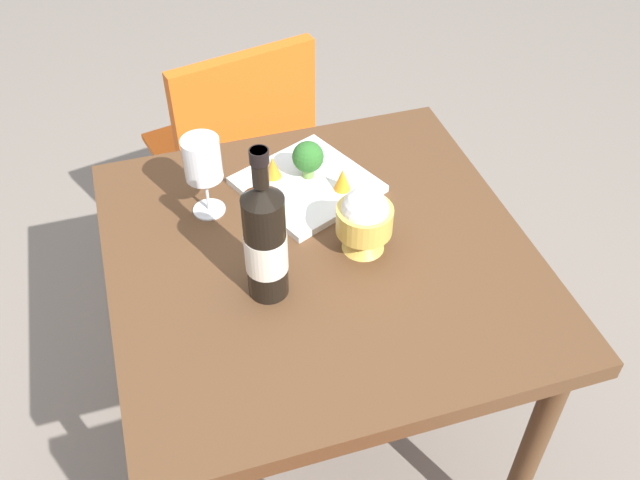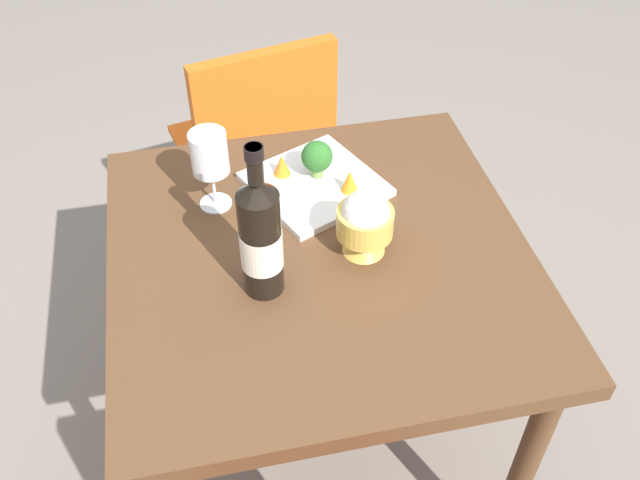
{
  "view_description": "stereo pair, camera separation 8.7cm",
  "coord_description": "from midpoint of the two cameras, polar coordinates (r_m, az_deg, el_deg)",
  "views": [
    {
      "loc": [
        -0.29,
        -0.94,
        1.72
      ],
      "look_at": [
        0.0,
        0.0,
        0.78
      ],
      "focal_mm": 39.47,
      "sensor_mm": 36.0,
      "label": 1
    },
    {
      "loc": [
        -0.21,
        -0.96,
        1.72
      ],
      "look_at": [
        0.0,
        0.0,
        0.78
      ],
      "focal_mm": 39.47,
      "sensor_mm": 36.0,
      "label": 2
    }
  ],
  "objects": [
    {
      "name": "dining_table",
      "position": [
        1.45,
        -1.71,
        -3.7
      ],
      "size": [
        0.82,
        0.82,
        0.75
      ],
      "color": "brown",
      "rests_on": "ground_plane"
    },
    {
      "name": "serving_plate",
      "position": [
        1.53,
        -2.69,
        4.46
      ],
      "size": [
        0.33,
        0.33,
        0.02
      ],
      "rotation": [
        0.0,
        0.0,
        0.41
      ],
      "color": "white",
      "rests_on": "dining_table"
    },
    {
      "name": "broccoli_floret",
      "position": [
        1.51,
        -2.64,
        6.65
      ],
      "size": [
        0.07,
        0.07,
        0.09
      ],
      "color": "#729E4C",
      "rests_on": "serving_plate"
    },
    {
      "name": "wine_glass",
      "position": [
        1.42,
        -11.27,
        6.25
      ],
      "size": [
        0.08,
        0.08,
        0.18
      ],
      "color": "white",
      "rests_on": "dining_table"
    },
    {
      "name": "carrot_garnish_right",
      "position": [
        1.48,
        0.15,
        4.9
      ],
      "size": [
        0.04,
        0.04,
        0.05
      ],
      "color": "orange",
      "rests_on": "serving_plate"
    },
    {
      "name": "chair_by_wall",
      "position": [
        2.05,
        -7.85,
        7.64
      ],
      "size": [
        0.48,
        0.48,
        0.85
      ],
      "rotation": [
        0.0,
        0.0,
        0.22
      ],
      "color": "orange",
      "rests_on": "ground_plane"
    },
    {
      "name": "rice_bowl",
      "position": [
        1.34,
        1.78,
        1.63
      ],
      "size": [
        0.11,
        0.11,
        0.14
      ],
      "color": "gold",
      "rests_on": "dining_table"
    },
    {
      "name": "wine_bottle",
      "position": [
        1.23,
        -6.48,
        -0.14
      ],
      "size": [
        0.08,
        0.08,
        0.32
      ],
      "color": "black",
      "rests_on": "dining_table"
    },
    {
      "name": "carrot_garnish_left",
      "position": [
        1.53,
        -5.5,
        5.87
      ],
      "size": [
        0.04,
        0.04,
        0.05
      ],
      "color": "orange",
      "rests_on": "serving_plate"
    },
    {
      "name": "ground_plane",
      "position": [
        1.98,
        -1.31,
        -16.57
      ],
      "size": [
        8.0,
        8.0,
        0.0
      ],
      "primitive_type": "plane",
      "color": "gray"
    }
  ]
}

